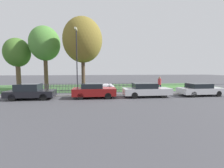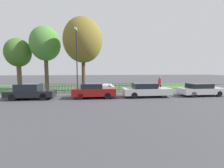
% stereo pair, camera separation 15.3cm
% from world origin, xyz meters
% --- Properties ---
extents(ground_plane, '(120.00, 120.00, 0.00)m').
position_xyz_m(ground_plane, '(0.00, 0.00, 0.00)').
color(ground_plane, '#424247').
extents(kerb_stone, '(36.04, 0.20, 0.12)m').
position_xyz_m(kerb_stone, '(0.00, 0.10, 0.06)').
color(kerb_stone, gray).
rests_on(kerb_stone, ground).
extents(grass_strip, '(36.04, 9.53, 0.01)m').
position_xyz_m(grass_strip, '(0.00, 6.96, 0.01)').
color(grass_strip, '#3D7033').
rests_on(grass_strip, ground).
extents(park_fence, '(36.04, 0.05, 1.07)m').
position_xyz_m(park_fence, '(0.00, 2.21, 0.54)').
color(park_fence, '#4C4C51').
rests_on(park_fence, ground).
extents(parked_car_silver_hatchback, '(4.02, 1.66, 1.38)m').
position_xyz_m(parked_car_silver_hatchback, '(-6.18, -1.12, 0.69)').
color(parked_car_silver_hatchback, black).
rests_on(parked_car_silver_hatchback, ground).
extents(parked_car_black_saloon, '(3.93, 1.72, 1.36)m').
position_xyz_m(parked_car_black_saloon, '(-0.62, -1.14, 0.69)').
color(parked_car_black_saloon, maroon).
rests_on(parked_car_black_saloon, ground).
extents(parked_car_navy_estate, '(4.51, 1.66, 1.34)m').
position_xyz_m(parked_car_navy_estate, '(4.36, -1.19, 0.68)').
color(parked_car_navy_estate, '#BCBCC1').
rests_on(parked_car_navy_estate, ground).
extents(parked_car_red_compact, '(4.35, 1.85, 1.25)m').
position_xyz_m(parked_car_red_compact, '(9.99, -1.14, 0.64)').
color(parked_car_red_compact, '#BCBCC1').
rests_on(parked_car_red_compact, ground).
extents(covered_motorcycle, '(2.04, 0.70, 1.16)m').
position_xyz_m(covered_motorcycle, '(0.67, 0.65, 0.69)').
color(covered_motorcycle, black).
rests_on(covered_motorcycle, ground).
extents(tree_nearest_kerb, '(3.21, 3.21, 6.69)m').
position_xyz_m(tree_nearest_kerb, '(-10.49, 6.06, 4.75)').
color(tree_nearest_kerb, brown).
rests_on(tree_nearest_kerb, ground).
extents(tree_behind_motorcycle, '(3.80, 3.80, 8.15)m').
position_xyz_m(tree_behind_motorcycle, '(-6.83, 5.48, 5.90)').
color(tree_behind_motorcycle, brown).
rests_on(tree_behind_motorcycle, ground).
extents(tree_mid_park, '(4.62, 4.62, 8.77)m').
position_xyz_m(tree_mid_park, '(-1.89, 3.44, 6.08)').
color(tree_mid_park, '#473828').
rests_on(tree_mid_park, ground).
extents(pedestrian_near_fence, '(0.42, 0.39, 1.81)m').
position_xyz_m(pedestrian_near_fence, '(6.89, 1.49, 1.02)').
color(pedestrian_near_fence, '#2D3351').
rests_on(pedestrian_near_fence, ground).
extents(street_lamp, '(0.20, 0.79, 6.65)m').
position_xyz_m(street_lamp, '(-2.30, 0.56, 4.09)').
color(street_lamp, black).
rests_on(street_lamp, ground).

